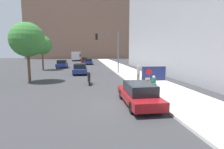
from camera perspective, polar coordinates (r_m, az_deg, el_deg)
name	(u,v)px	position (r m, az deg, el deg)	size (l,w,h in m)	color
ground_plane	(127,105)	(10.60, 4.80, -10.00)	(160.00, 160.00, 0.00)	#38383A
sidewalk_curb	(130,73)	(25.79, 5.80, 0.58)	(4.13, 90.00, 0.15)	beige
building_backdrop_far	(87,24)	(83.82, -8.08, 15.91)	(52.00, 12.00, 30.88)	#936B56
building_backdrop_right	(187,6)	(30.21, 23.37, 19.81)	(10.00, 32.00, 19.81)	#99999E
seated_protester	(154,83)	(13.94, 13.49, -2.64)	(0.92, 0.77, 1.18)	#474C56
jogger_on_sidewalk	(138,74)	(17.17, 8.58, 0.22)	(0.34, 0.34, 1.71)	#756651
protest_banner	(154,74)	(18.07, 13.45, 0.28)	(2.55, 0.06, 1.54)	slate
traffic_light_pole	(110,45)	(24.58, -0.61, 9.57)	(3.22, 2.99, 5.77)	slate
parked_car_curbside	(139,94)	(10.57, 8.73, -6.27)	(1.72, 4.59, 1.35)	maroon
car_on_road_nearest	(80,69)	(25.03, -10.36, 1.81)	(1.88, 4.42, 1.47)	navy
car_on_road_midblock	(62,64)	(35.30, -16.01, 3.32)	(1.85, 4.10, 1.53)	navy
car_on_road_distant	(89,62)	(43.43, -7.68, 4.22)	(1.89, 4.58, 1.40)	navy
car_on_road_far_lane	(85,60)	(52.11, -8.96, 4.74)	(1.87, 4.19, 1.39)	maroon
city_bus_on_road	(76,55)	(62.79, -11.53, 6.14)	(2.54, 11.47, 3.09)	silver
motorcycle_on_road	(89,79)	(17.19, -7.52, -1.43)	(0.28, 2.09, 1.21)	black
street_tree_near_curb	(27,40)	(20.14, -25.93, 10.16)	(3.51, 3.51, 6.14)	brown
street_tree_midblock	(42,45)	(32.10, -21.90, 8.92)	(3.21, 3.21, 5.88)	brown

